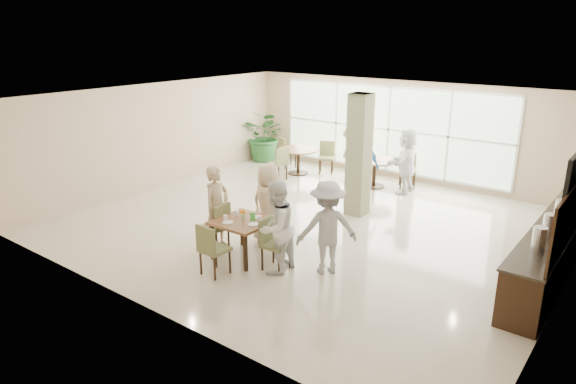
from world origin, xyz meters
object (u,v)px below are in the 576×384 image
Objects in this scene: teen_left at (217,208)px; adult_b at (407,161)px; round_table_left at (298,154)px; adult_standing at (354,145)px; adult_a at (363,165)px; potted_plant at (266,136)px; teen_far at (268,203)px; main_table at (243,225)px; buffet_counter at (554,246)px; teen_right at (276,227)px; teen_standing at (327,227)px; round_table_right at (374,166)px.

teen_left is 0.97× the size of adult_b.
round_table_left is 0.61× the size of adult_standing.
potted_plant is at bearing 172.50° from adult_a.
teen_far is 0.95× the size of adult_b.
main_table is 5.50m from buffet_counter.
round_table_left is 0.72× the size of teen_left.
teen_right is 0.98× the size of adult_b.
teen_far is 1.73m from teen_standing.
teen_standing is at bearing -83.30° from teen_left.
potted_plant is (-4.44, 6.02, 0.17)m from main_table.
round_table_left is at bearing 160.20° from buffet_counter.
teen_left is 5.92m from adult_standing.
adult_a is at bearing -171.79° from teen_right.
adult_b is (0.78, 4.74, 0.04)m from teen_far.
teen_left is (-0.48, -5.54, 0.25)m from round_table_right.
teen_standing is at bearing 166.51° from teen_far.
teen_left reaches higher than potted_plant.
potted_plant is 0.98× the size of teen_standing.
teen_right is at bearing -69.56° from adult_a.
potted_plant is 1.03× the size of adult_a.
buffet_counter is at bearing 135.11° from adult_standing.
round_table_left is at bearing 116.30° from main_table.
teen_far is at bearing -13.77° from adult_b.
potted_plant reaches higher than teen_far.
buffet_counter reaches higher than adult_a.
main_table is 7.48m from potted_plant.
buffet_counter reaches higher than round_table_right.
adult_b is (5.12, -0.41, 0.03)m from potted_plant.
round_table_right is at bearing -8.19° from teen_left.
round_table_left is at bearing 3.30° from adult_standing.
teen_far is (-0.11, 0.87, 0.16)m from main_table.
buffet_counter is at bearing 50.42° from adult_b.
adult_b is 0.88× the size of adult_standing.
buffet_counter is 6.72m from adult_standing.
adult_standing reaches higher than round_table_right.
potted_plant is at bearing 28.72° from teen_left.
potted_plant is 8.20m from teen_standing.
teen_far is (2.56, -4.52, 0.23)m from round_table_left.
adult_standing is (1.57, 0.55, 0.38)m from round_table_left.
round_table_left is 0.73× the size of teen_far.
adult_standing is at bearing 19.37° from round_table_left.
buffet_counter reaches higher than teen_right.
adult_b is at bearing 153.19° from adult_standing.
adult_b is at bearing -98.58° from teen_far.
adult_a is at bearing 157.62° from buffet_counter.
main_table is at bearing -11.25° from adult_b.
round_table_right is 0.95m from adult_b.
round_table_right is at bearing 150.25° from buffet_counter.
teen_right is 1.00× the size of teen_standing.
teen_left is at bearing -154.11° from buffet_counter.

